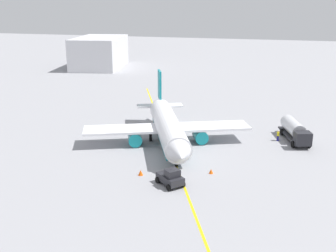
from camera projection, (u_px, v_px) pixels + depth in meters
The scene contains 9 objects.
ground_plane at pixel (168, 144), 66.03m from camera, with size 400.00×400.00×0.00m, color #939399.
airplane at pixel (168, 127), 65.70m from camera, with size 28.13×25.99×9.75m.
fuel_tanker at pixel (295, 130), 67.34m from camera, with size 10.41×5.38×3.15m.
pushback_tug at pixel (171, 178), 50.94m from camera, with size 3.97×4.07×2.20m.
refueling_worker at pixel (278, 136), 67.46m from camera, with size 0.54×0.39×1.71m.
safety_cone_nose at pixel (141, 173), 54.10m from camera, with size 0.65×0.65×0.72m, color #F2590F.
safety_cone_wingtip at pixel (211, 171), 54.66m from camera, with size 0.58×0.58×0.64m, color #F2590F.
distant_hangar at pixel (100, 52), 142.99m from camera, with size 29.19×19.61×10.17m.
taxi_line_marking at pixel (168, 144), 66.02m from camera, with size 89.33×0.30×0.01m, color yellow.
Camera 1 is at (59.84, 17.91, 21.59)m, focal length 44.63 mm.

